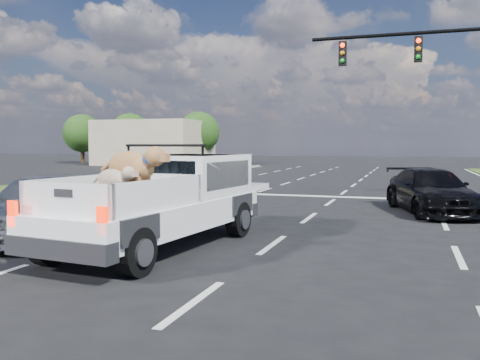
% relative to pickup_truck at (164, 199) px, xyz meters
% --- Properties ---
extents(ground, '(160.00, 160.00, 0.00)m').
position_rel_pickup_truck_xyz_m(ground, '(0.27, 0.82, -0.96)').
color(ground, black).
rests_on(ground, ground).
extents(road_markings, '(17.75, 60.00, 0.01)m').
position_rel_pickup_truck_xyz_m(road_markings, '(0.27, 7.39, -0.96)').
color(road_markings, silver).
rests_on(road_markings, ground).
extents(curb_left, '(0.15, 60.00, 0.14)m').
position_rel_pickup_truck_xyz_m(curb_left, '(-8.78, 6.82, -0.89)').
color(curb_left, gray).
rests_on(curb_left, ground).
extents(building_left, '(10.00, 8.00, 4.40)m').
position_rel_pickup_truck_xyz_m(building_left, '(-19.73, 36.82, 1.24)').
color(building_left, '#B9AB8E').
rests_on(building_left, ground).
extents(tree_far_a, '(4.20, 4.20, 5.40)m').
position_rel_pickup_truck_xyz_m(tree_far_a, '(-29.73, 38.82, 2.33)').
color(tree_far_a, '#332114').
rests_on(tree_far_a, ground).
extents(tree_far_b, '(4.20, 4.20, 5.40)m').
position_rel_pickup_truck_xyz_m(tree_far_b, '(-23.73, 38.82, 2.33)').
color(tree_far_b, '#332114').
rests_on(tree_far_b, ground).
extents(tree_far_c, '(4.20, 4.20, 5.40)m').
position_rel_pickup_truck_xyz_m(tree_far_c, '(-15.73, 38.82, 2.33)').
color(tree_far_c, '#332114').
rests_on(tree_far_c, ground).
extents(pickup_truck, '(2.54, 5.65, 2.05)m').
position_rel_pickup_truck_xyz_m(pickup_truck, '(0.00, 0.00, 0.00)').
color(pickup_truck, black).
rests_on(pickup_truck, ground).
extents(silver_sedan, '(1.90, 4.38, 1.47)m').
position_rel_pickup_truck_xyz_m(silver_sedan, '(-2.87, -0.02, -0.23)').
color(silver_sedan, '#AAACB1').
rests_on(silver_sedan, ground).
extents(black_coupe, '(3.04, 4.86, 1.31)m').
position_rel_pickup_truck_xyz_m(black_coupe, '(5.27, 7.04, -0.31)').
color(black_coupe, black).
rests_on(black_coupe, ground).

